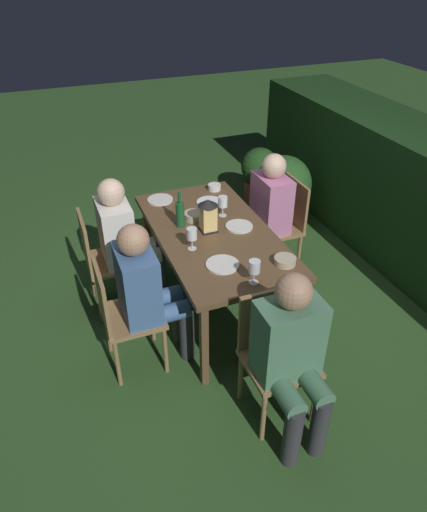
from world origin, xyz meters
TOP-DOWN VIEW (x-y plane):
  - ground_plane at (0.00, 0.00)m, footprint 16.00×16.00m
  - dining_table at (0.00, 0.00)m, footprint 1.62×0.85m
  - chair_side_left_a at (-0.36, -0.82)m, footprint 0.42×0.40m
  - person_in_cream at (-0.36, -0.62)m, footprint 0.38×0.47m
  - chair_head_far at (1.06, 0.00)m, footprint 0.40×0.42m
  - person_in_green at (1.25, 0.00)m, footprint 0.48×0.38m
  - chair_side_left_b at (0.36, -0.82)m, footprint 0.42×0.40m
  - person_in_blue at (0.36, -0.62)m, footprint 0.38×0.47m
  - chair_side_right_a at (-0.36, 0.82)m, footprint 0.42×0.40m
  - person_in_pink at (-0.36, 0.62)m, footprint 0.38×0.47m
  - lantern_centerpiece at (-0.03, -0.03)m, footprint 0.15×0.15m
  - green_bottle_on_table at (-0.17, -0.21)m, footprint 0.07×0.07m
  - wine_glass_a at (0.17, -0.23)m, footprint 0.08×0.08m
  - wine_glass_b at (0.70, 0.01)m, footprint 0.08×0.08m
  - wine_glass_c at (-0.21, 0.16)m, footprint 0.08×0.08m
  - plate_a at (0.01, 0.21)m, footprint 0.21×0.21m
  - plate_b at (-0.65, -0.24)m, footprint 0.22×0.22m
  - plate_c at (0.45, -0.11)m, footprint 0.23×0.23m
  - plate_d at (-0.45, 0.14)m, footprint 0.22×0.22m
  - bowl_olives at (-0.24, -0.08)m, footprint 0.16×0.16m
  - bowl_bread at (0.58, 0.30)m, footprint 0.15×0.15m
  - bowl_salad at (-0.68, 0.27)m, footprint 0.12×0.12m
  - hedge_backdrop at (0.00, 2.05)m, footprint 4.72×0.80m
  - potted_plant_by_hedge at (-1.72, 1.25)m, footprint 0.44×0.44m
  - potted_plant_corner at (-1.03, 1.18)m, footprint 0.59×0.59m

SIDE VIEW (x-z plane):
  - ground_plane at x=0.00m, z-range 0.00..0.00m
  - potted_plant_by_hedge at x=-1.72m, z-range 0.02..0.66m
  - potted_plant_corner at x=-1.03m, z-range 0.08..0.89m
  - chair_side_left_a at x=-0.36m, z-range 0.05..0.92m
  - chair_head_far at x=1.06m, z-range 0.05..0.92m
  - chair_side_left_b at x=0.36m, z-range 0.05..0.92m
  - chair_side_right_a at x=-0.36m, z-range 0.05..0.92m
  - hedge_backdrop at x=0.00m, z-range 0.00..1.22m
  - person_in_cream at x=-0.36m, z-range 0.06..1.21m
  - person_in_green at x=1.25m, z-range 0.06..1.21m
  - person_in_blue at x=0.36m, z-range 0.06..1.21m
  - person_in_pink at x=-0.36m, z-range 0.06..1.21m
  - dining_table at x=0.00m, z-range 0.32..1.08m
  - plate_a at x=0.01m, z-range 0.76..0.77m
  - plate_b at x=-0.65m, z-range 0.76..0.77m
  - plate_c at x=0.45m, z-range 0.76..0.77m
  - plate_d at x=-0.45m, z-range 0.76..0.77m
  - bowl_bread at x=0.58m, z-range 0.76..0.81m
  - bowl_salad at x=-0.68m, z-range 0.76..0.81m
  - bowl_olives at x=-0.24m, z-range 0.76..0.82m
  - green_bottle_on_table at x=-0.17m, z-range 0.72..1.01m
  - wine_glass_a at x=0.17m, z-range 0.79..0.96m
  - wine_glass_b at x=0.70m, z-range 0.79..0.96m
  - wine_glass_c at x=-0.21m, z-range 0.79..0.96m
  - lantern_centerpiece at x=-0.03m, z-range 0.77..1.04m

